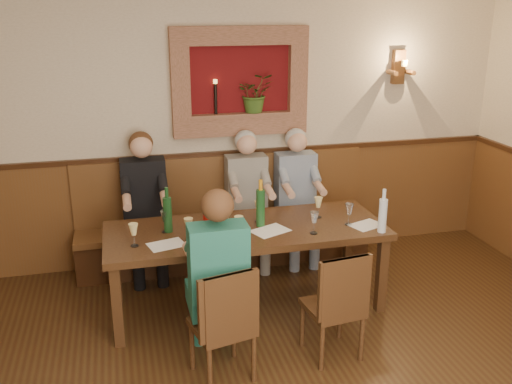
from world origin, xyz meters
TOP-DOWN VIEW (x-y plane):
  - room_shell at (0.00, 0.00)m, footprint 6.04×6.04m
  - wainscoting at (0.00, -0.00)m, footprint 6.02×6.02m
  - wall_niche at (0.24, 2.94)m, footprint 1.36×0.30m
  - wall_sconce at (1.90, 2.93)m, footprint 0.25×0.20m
  - dining_table at (0.00, 1.85)m, footprint 2.40×0.90m
  - bench at (0.00, 2.79)m, footprint 3.00×0.45m
  - chair_near_left at (-0.39, 0.89)m, footprint 0.47×0.47m
  - chair_near_right at (0.47, 0.96)m, footprint 0.43×0.43m
  - person_bench_left at (-0.81, 2.69)m, footprint 0.43×0.52m
  - person_bench_mid at (0.22, 2.69)m, footprint 0.41×0.50m
  - person_bench_right at (0.74, 2.69)m, footprint 0.40×0.50m
  - person_chair_front at (-0.40, 1.07)m, footprint 0.41×0.51m
  - spittoon_bucket at (-0.26, 1.84)m, footprint 0.27×0.27m
  - wine_bottle_green_a at (0.13, 1.87)m, footprint 0.09×0.09m
  - wine_bottle_green_b at (-0.66, 1.93)m, footprint 0.07×0.07m
  - water_bottle at (1.09, 1.48)m, footprint 0.08×0.08m
  - tasting_sheet_a at (-0.70, 1.65)m, footprint 0.33×0.27m
  - tasting_sheet_b at (0.18, 1.73)m, footprint 0.37×0.32m
  - tasting_sheet_c at (1.03, 1.65)m, footprint 0.33×0.28m
  - tasting_sheet_d at (-0.21, 1.57)m, footprint 0.33×0.29m
  - wine_glass_0 at (-0.51, 1.70)m, footprint 0.08×0.08m
  - wine_glass_1 at (0.88, 1.71)m, footprint 0.08×0.08m
  - wine_glass_2 at (-0.68, 1.92)m, footprint 0.08×0.08m
  - wine_glass_3 at (0.68, 1.94)m, footprint 0.08×0.08m
  - wine_glass_4 at (0.14, 1.97)m, footprint 0.08×0.08m
  - wine_glass_5 at (-0.27, 1.92)m, footprint 0.08×0.08m
  - wine_glass_6 at (-0.11, 1.64)m, footprint 0.08×0.08m
  - wine_glass_7 at (-0.22, 1.54)m, footprint 0.08×0.08m
  - wine_glass_8 at (0.52, 1.59)m, footprint 0.08×0.08m
  - wine_glass_9 at (-0.95, 1.68)m, footprint 0.08×0.08m

SIDE VIEW (x-z plane):
  - chair_near_right at x=0.47m, z-range -0.19..0.70m
  - chair_near_left at x=-0.39m, z-range -0.19..0.71m
  - bench at x=0.00m, z-range -0.23..0.88m
  - person_bench_right at x=0.74m, z-range -0.12..1.27m
  - person_bench_mid at x=0.22m, z-range -0.12..1.28m
  - person_chair_front at x=-0.40m, z-range -0.12..1.29m
  - wainscoting at x=0.00m, z-range 0.01..1.16m
  - person_bench_left at x=-0.81m, z-range -0.12..1.31m
  - dining_table at x=0.00m, z-range 0.30..1.05m
  - tasting_sheet_a at x=-0.70m, z-range 0.75..0.75m
  - tasting_sheet_b at x=0.18m, z-range 0.75..0.75m
  - tasting_sheet_c at x=1.03m, z-range 0.75..0.75m
  - tasting_sheet_d at x=-0.21m, z-range 0.75..0.75m
  - wine_glass_0 at x=-0.51m, z-range 0.75..0.94m
  - wine_glass_1 at x=0.88m, z-range 0.75..0.94m
  - wine_glass_2 at x=-0.68m, z-range 0.75..0.94m
  - wine_glass_3 at x=0.68m, z-range 0.75..0.94m
  - wine_glass_4 at x=0.14m, z-range 0.75..0.94m
  - wine_glass_5 at x=-0.27m, z-range 0.75..0.94m
  - wine_glass_6 at x=-0.11m, z-range 0.75..0.94m
  - wine_glass_7 at x=-0.22m, z-range 0.75..0.94m
  - wine_glass_8 at x=0.52m, z-range 0.75..0.94m
  - wine_glass_9 at x=-0.95m, z-range 0.75..0.94m
  - spittoon_bucket at x=-0.26m, z-range 0.75..1.00m
  - water_bottle at x=1.09m, z-range 0.71..1.09m
  - wine_bottle_green_b at x=-0.66m, z-range 0.71..1.11m
  - wine_bottle_green_a at x=0.13m, z-range 0.71..1.13m
  - wall_niche at x=0.24m, z-range 1.28..2.34m
  - room_shell at x=0.00m, z-range 0.48..3.30m
  - wall_sconce at x=1.90m, z-range 1.77..2.12m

